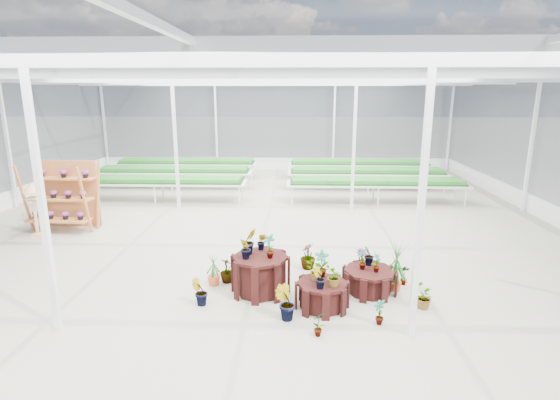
{
  "coord_description": "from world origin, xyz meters",
  "views": [
    {
      "loc": [
        1.04,
        -10.61,
        3.97
      ],
      "look_at": [
        0.67,
        0.06,
        1.3
      ],
      "focal_mm": 28.0,
      "sensor_mm": 36.0,
      "label": 1
    }
  ],
  "objects_px": {
    "plinth_mid": "(322,295)",
    "plinth_low": "(369,281)",
    "shelf_rack": "(62,197)",
    "plinth_tall": "(261,274)",
    "bird_table": "(35,210)"
  },
  "relations": [
    {
      "from": "plinth_low",
      "to": "bird_table",
      "type": "bearing_deg",
      "value": 159.73
    },
    {
      "from": "plinth_tall",
      "to": "plinth_low",
      "type": "xyz_separation_m",
      "value": [
        2.2,
        0.1,
        -0.15
      ]
    },
    {
      "from": "plinth_low",
      "to": "bird_table",
      "type": "xyz_separation_m",
      "value": [
        -8.76,
        3.24,
        0.51
      ]
    },
    {
      "from": "shelf_rack",
      "to": "plinth_tall",
      "type": "bearing_deg",
      "value": -30.01
    },
    {
      "from": "shelf_rack",
      "to": "plinth_low",
      "type": "bearing_deg",
      "value": -21.93
    },
    {
      "from": "plinth_low",
      "to": "bird_table",
      "type": "distance_m",
      "value": 9.35
    },
    {
      "from": "shelf_rack",
      "to": "plinth_mid",
      "type": "bearing_deg",
      "value": -29.02
    },
    {
      "from": "plinth_mid",
      "to": "plinth_low",
      "type": "distance_m",
      "value": 1.22
    },
    {
      "from": "plinth_tall",
      "to": "plinth_low",
      "type": "distance_m",
      "value": 2.21
    },
    {
      "from": "plinth_tall",
      "to": "shelf_rack",
      "type": "relative_size",
      "value": 0.57
    },
    {
      "from": "plinth_mid",
      "to": "shelf_rack",
      "type": "distance_m",
      "value": 8.59
    },
    {
      "from": "plinth_low",
      "to": "shelf_rack",
      "type": "distance_m",
      "value": 9.13
    },
    {
      "from": "plinth_mid",
      "to": "shelf_rack",
      "type": "xyz_separation_m",
      "value": [
        -7.26,
        4.52,
        0.74
      ]
    },
    {
      "from": "plinth_mid",
      "to": "plinth_low",
      "type": "relative_size",
      "value": 0.91
    },
    {
      "from": "plinth_mid",
      "to": "plinth_low",
      "type": "bearing_deg",
      "value": 34.99
    }
  ]
}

